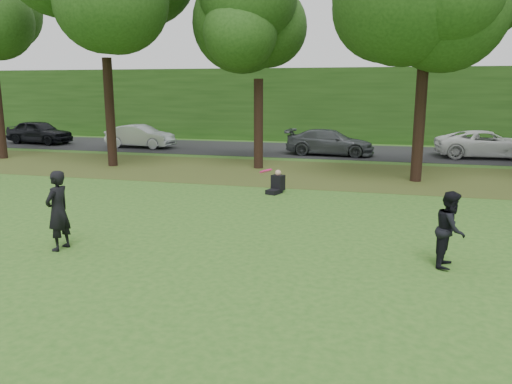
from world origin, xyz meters
TOP-DOWN VIEW (x-y plane):
  - ground at (0.00, 0.00)m, footprint 120.00×120.00m
  - leaf_litter at (0.00, 13.00)m, footprint 60.00×7.00m
  - street at (0.00, 21.00)m, footprint 70.00×7.00m
  - far_hedge at (0.00, 27.00)m, footprint 70.00×3.00m
  - player_left at (-4.57, 1.14)m, footprint 0.50×0.72m
  - player_right at (4.17, 2.26)m, footprint 0.78×0.91m
  - parked_cars at (-0.43, 19.95)m, footprint 40.16×3.61m
  - frisbee at (0.34, 1.42)m, footprint 0.32×0.34m
  - seated_person at (-0.98, 8.68)m, footprint 0.62×0.82m

SIDE VIEW (x-z plane):
  - ground at x=0.00m, z-range 0.00..0.00m
  - leaf_litter at x=0.00m, z-range 0.00..0.01m
  - street at x=0.00m, z-range 0.00..0.02m
  - seated_person at x=-0.98m, z-range -0.10..0.73m
  - parked_cars at x=-0.43m, z-range -0.02..1.52m
  - player_right at x=4.17m, z-range 0.00..1.64m
  - player_left at x=-4.57m, z-range 0.00..1.89m
  - frisbee at x=0.34m, z-range 1.96..2.12m
  - far_hedge at x=0.00m, z-range 0.00..5.00m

